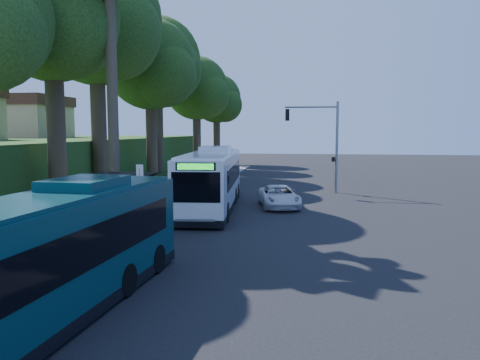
% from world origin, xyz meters
% --- Properties ---
extents(ground, '(140.00, 140.00, 0.00)m').
position_xyz_m(ground, '(0.00, 0.00, 0.00)').
color(ground, black).
rests_on(ground, ground).
extents(sidewalk, '(4.50, 70.00, 0.12)m').
position_xyz_m(sidewalk, '(-7.30, 0.00, 0.06)').
color(sidewalk, gray).
rests_on(sidewalk, ground).
extents(red_curb, '(0.25, 30.00, 0.13)m').
position_xyz_m(red_curb, '(-5.00, -4.00, 0.07)').
color(red_curb, maroon).
rests_on(red_curb, ground).
extents(grass_verge, '(8.00, 70.00, 0.06)m').
position_xyz_m(grass_verge, '(-13.00, 5.00, 0.03)').
color(grass_verge, '#234719').
rests_on(grass_verge, ground).
extents(bus_shelter, '(3.20, 1.51, 2.55)m').
position_xyz_m(bus_shelter, '(-7.26, -2.86, 1.81)').
color(bus_shelter, black).
rests_on(bus_shelter, ground).
extents(stop_sign_pole, '(0.35, 0.06, 3.17)m').
position_xyz_m(stop_sign_pole, '(-5.40, -5.00, 2.08)').
color(stop_sign_pole, gray).
rests_on(stop_sign_pole, ground).
extents(traffic_signal_pole, '(4.10, 0.30, 7.00)m').
position_xyz_m(traffic_signal_pole, '(3.78, 10.00, 4.42)').
color(traffic_signal_pole, gray).
rests_on(traffic_signal_pole, ground).
extents(hillside_backdrop, '(24.00, 60.00, 8.80)m').
position_xyz_m(hillside_backdrop, '(-26.30, 15.10, 2.44)').
color(hillside_backdrop, '#234719').
rests_on(hillside_backdrop, ground).
extents(tree_0, '(8.40, 8.00, 15.70)m').
position_xyz_m(tree_0, '(-12.40, -0.02, 11.20)').
color(tree_0, '#382B1E').
rests_on(tree_0, ground).
extents(tree_1, '(10.50, 10.00, 18.26)m').
position_xyz_m(tree_1, '(-13.37, 7.98, 12.73)').
color(tree_1, '#382B1E').
rests_on(tree_1, ground).
extents(tree_2, '(8.82, 8.40, 15.12)m').
position_xyz_m(tree_2, '(-11.89, 15.98, 10.48)').
color(tree_2, '#382B1E').
rests_on(tree_2, ground).
extents(tree_3, '(10.08, 9.60, 17.28)m').
position_xyz_m(tree_3, '(-13.88, 23.98, 11.98)').
color(tree_3, '#382B1E').
rests_on(tree_3, ground).
extents(tree_4, '(8.40, 8.00, 14.14)m').
position_xyz_m(tree_4, '(-11.40, 31.98, 9.73)').
color(tree_4, '#382B1E').
rests_on(tree_4, ground).
extents(tree_5, '(7.35, 7.00, 12.86)m').
position_xyz_m(tree_5, '(-10.41, 39.99, 8.96)').
color(tree_5, '#382B1E').
rests_on(tree_5, ground).
extents(white_bus, '(3.80, 12.88, 3.78)m').
position_xyz_m(white_bus, '(-3.20, 1.46, 1.85)').
color(white_bus, white).
rests_on(white_bus, ground).
extents(teal_bus, '(3.26, 11.75, 3.46)m').
position_xyz_m(teal_bus, '(-3.79, -15.83, 1.69)').
color(teal_bus, '#0A363B').
rests_on(teal_bus, ground).
extents(pickup, '(3.22, 5.23, 1.35)m').
position_xyz_m(pickup, '(0.86, 2.66, 0.68)').
color(pickup, white).
rests_on(pickup, ground).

